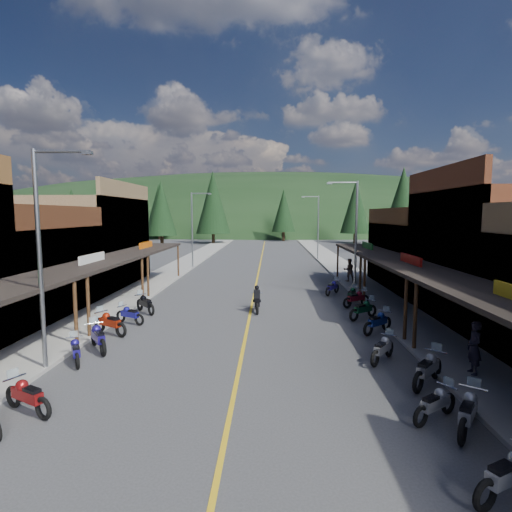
# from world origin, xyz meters

# --- Properties ---
(ground) EXTENTS (220.00, 220.00, 0.00)m
(ground) POSITION_xyz_m (0.00, 0.00, 0.00)
(ground) COLOR #38383A
(ground) RESTS_ON ground
(centerline) EXTENTS (0.15, 90.00, 0.01)m
(centerline) POSITION_xyz_m (0.00, 20.00, 0.01)
(centerline) COLOR gold
(centerline) RESTS_ON ground
(sidewalk_west) EXTENTS (3.40, 94.00, 0.15)m
(sidewalk_west) POSITION_xyz_m (-8.70, 20.00, 0.07)
(sidewalk_west) COLOR gray
(sidewalk_west) RESTS_ON ground
(sidewalk_east) EXTENTS (3.40, 94.00, 0.15)m
(sidewalk_east) POSITION_xyz_m (8.70, 20.00, 0.07)
(sidewalk_east) COLOR gray
(sidewalk_east) RESTS_ON ground
(shop_west_2) EXTENTS (10.90, 9.00, 6.20)m
(shop_west_2) POSITION_xyz_m (-13.75, 1.70, 2.53)
(shop_west_2) COLOR #3F2111
(shop_west_2) RESTS_ON ground
(shop_west_3) EXTENTS (10.90, 10.20, 8.20)m
(shop_west_3) POSITION_xyz_m (-13.78, 11.30, 3.52)
(shop_west_3) COLOR brown
(shop_west_3) RESTS_ON ground
(shop_east_2) EXTENTS (10.90, 9.00, 8.20)m
(shop_east_2) POSITION_xyz_m (13.78, 1.70, 3.52)
(shop_east_2) COLOR #562B19
(shop_east_2) RESTS_ON ground
(shop_east_3) EXTENTS (10.90, 10.20, 6.20)m
(shop_east_3) POSITION_xyz_m (13.75, 11.30, 2.53)
(shop_east_3) COLOR #4C2D16
(shop_east_3) RESTS_ON ground
(streetlight_0) EXTENTS (2.16, 0.18, 8.00)m
(streetlight_0) POSITION_xyz_m (-6.95, -6.00, 4.46)
(streetlight_0) COLOR gray
(streetlight_0) RESTS_ON ground
(streetlight_1) EXTENTS (2.16, 0.18, 8.00)m
(streetlight_1) POSITION_xyz_m (-6.95, 22.00, 4.46)
(streetlight_1) COLOR gray
(streetlight_1) RESTS_ON ground
(streetlight_2) EXTENTS (2.16, 0.18, 8.00)m
(streetlight_2) POSITION_xyz_m (6.95, 8.00, 4.46)
(streetlight_2) COLOR gray
(streetlight_2) RESTS_ON ground
(streetlight_3) EXTENTS (2.16, 0.18, 8.00)m
(streetlight_3) POSITION_xyz_m (6.95, 30.00, 4.46)
(streetlight_3) COLOR gray
(streetlight_3) RESTS_ON ground
(ridge_hill) EXTENTS (310.00, 140.00, 60.00)m
(ridge_hill) POSITION_xyz_m (0.00, 135.00, 0.00)
(ridge_hill) COLOR black
(ridge_hill) RESTS_ON ground
(pine_0) EXTENTS (5.04, 5.04, 11.00)m
(pine_0) POSITION_xyz_m (-40.00, 62.00, 6.48)
(pine_0) COLOR black
(pine_0) RESTS_ON ground
(pine_1) EXTENTS (5.88, 5.88, 12.50)m
(pine_1) POSITION_xyz_m (-24.00, 70.00, 7.24)
(pine_1) COLOR black
(pine_1) RESTS_ON ground
(pine_2) EXTENTS (6.72, 6.72, 14.00)m
(pine_2) POSITION_xyz_m (-10.00, 58.00, 7.99)
(pine_2) COLOR black
(pine_2) RESTS_ON ground
(pine_3) EXTENTS (5.04, 5.04, 11.00)m
(pine_3) POSITION_xyz_m (4.00, 66.00, 6.48)
(pine_3) COLOR black
(pine_3) RESTS_ON ground
(pine_4) EXTENTS (5.88, 5.88, 12.50)m
(pine_4) POSITION_xyz_m (18.00, 60.00, 7.24)
(pine_4) COLOR black
(pine_4) RESTS_ON ground
(pine_5) EXTENTS (6.72, 6.72, 14.00)m
(pine_5) POSITION_xyz_m (34.00, 72.00, 7.99)
(pine_5) COLOR black
(pine_5) RESTS_ON ground
(pine_6) EXTENTS (5.04, 5.04, 11.00)m
(pine_6) POSITION_xyz_m (46.00, 64.00, 6.48)
(pine_6) COLOR black
(pine_6) RESTS_ON ground
(pine_7) EXTENTS (5.88, 5.88, 12.50)m
(pine_7) POSITION_xyz_m (-32.00, 76.00, 7.24)
(pine_7) COLOR black
(pine_7) RESTS_ON ground
(pine_8) EXTENTS (4.48, 4.48, 10.00)m
(pine_8) POSITION_xyz_m (-22.00, 40.00, 5.98)
(pine_8) COLOR black
(pine_8) RESTS_ON ground
(pine_9) EXTENTS (4.93, 4.93, 10.80)m
(pine_9) POSITION_xyz_m (24.00, 45.00, 6.38)
(pine_9) COLOR black
(pine_9) RESTS_ON ground
(pine_10) EXTENTS (5.38, 5.38, 11.60)m
(pine_10) POSITION_xyz_m (-18.00, 50.00, 6.78)
(pine_10) COLOR black
(pine_10) RESTS_ON ground
(pine_11) EXTENTS (5.82, 5.82, 12.40)m
(pine_11) POSITION_xyz_m (20.00, 38.00, 7.19)
(pine_11) COLOR black
(pine_11) RESTS_ON ground
(bike_west_4) EXTENTS (2.14, 1.56, 1.18)m
(bike_west_4) POSITION_xyz_m (-5.83, -9.13, 0.59)
(bike_west_4) COLOR maroon
(bike_west_4) RESTS_ON ground
(bike_west_5) EXTENTS (1.52, 1.97, 1.09)m
(bike_west_5) POSITION_xyz_m (-6.34, -5.24, 0.55)
(bike_west_5) COLOR navy
(bike_west_5) RESTS_ON ground
(bike_west_6) EXTENTS (1.92, 2.25, 1.28)m
(bike_west_6) POSITION_xyz_m (-6.08, -3.82, 0.64)
(bike_west_6) COLOR navy
(bike_west_6) RESTS_ON ground
(bike_west_7) EXTENTS (2.29, 1.78, 1.27)m
(bike_west_7) POSITION_xyz_m (-6.48, -1.57, 0.64)
(bike_west_7) COLOR #9A200B
(bike_west_7) RESTS_ON ground
(bike_west_8) EXTENTS (2.00, 1.46, 1.10)m
(bike_west_8) POSITION_xyz_m (-6.20, 0.34, 0.55)
(bike_west_8) COLOR navy
(bike_west_8) RESTS_ON ground
(bike_west_9) EXTENTS (1.97, 2.07, 1.23)m
(bike_west_9) POSITION_xyz_m (-6.11, 2.64, 0.61)
(bike_west_9) COLOR black
(bike_west_9) RESTS_ON ground
(bike_east_2) EXTENTS (2.13, 1.58, 1.17)m
(bike_east_2) POSITION_xyz_m (5.94, -12.21, 0.59)
(bike_east_2) COLOR #A4A5A9
(bike_east_2) RESTS_ON ground
(bike_east_3) EXTENTS (1.81, 2.16, 1.22)m
(bike_east_3) POSITION_xyz_m (6.38, -9.67, 0.61)
(bike_east_3) COLOR #9B9BA0
(bike_east_3) RESTS_ON ground
(bike_east_4) EXTENTS (1.88, 1.61, 1.07)m
(bike_east_4) POSITION_xyz_m (5.75, -9.10, 0.54)
(bike_east_4) COLOR gray
(bike_east_4) RESTS_ON ground
(bike_east_5) EXTENTS (2.03, 2.15, 1.27)m
(bike_east_5) POSITION_xyz_m (6.44, -6.80, 0.63)
(bike_east_5) COLOR gray
(bike_east_5) RESTS_ON ground
(bike_east_6) EXTENTS (1.75, 2.00, 1.15)m
(bike_east_6) POSITION_xyz_m (5.53, -4.65, 0.57)
(bike_east_6) COLOR gray
(bike_east_6) RESTS_ON ground
(bike_east_7) EXTENTS (2.07, 1.93, 1.21)m
(bike_east_7) POSITION_xyz_m (6.35, -0.88, 0.61)
(bike_east_7) COLOR navy
(bike_east_7) RESTS_ON ground
(bike_east_8) EXTENTS (2.11, 1.86, 1.21)m
(bike_east_8) POSITION_xyz_m (6.25, 1.70, 0.61)
(bike_east_8) COLOR #0D4124
(bike_east_8) RESTS_ON ground
(bike_east_9) EXTENTS (2.11, 1.69, 1.18)m
(bike_east_9) POSITION_xyz_m (6.50, 4.65, 0.59)
(bike_east_9) COLOR maroon
(bike_east_9) RESTS_ON ground
(bike_east_10) EXTENTS (1.45, 2.07, 1.13)m
(bike_east_10) POSITION_xyz_m (6.48, 5.92, 0.56)
(bike_east_10) COLOR #0D4122
(bike_east_10) RESTS_ON ground
(bike_east_11) EXTENTS (1.68, 2.05, 1.15)m
(bike_east_11) POSITION_xyz_m (5.61, 8.45, 0.58)
(bike_east_11) COLOR navy
(bike_east_11) RESTS_ON ground
(rider_on_bike) EXTENTS (0.84, 2.18, 1.64)m
(rider_on_bike) POSITION_xyz_m (0.38, 3.21, 0.66)
(rider_on_bike) COLOR black
(rider_on_bike) RESTS_ON ground
(pedestrian_east_a) EXTENTS (0.46, 0.70, 1.89)m
(pedestrian_east_a) POSITION_xyz_m (8.30, -6.08, 1.09)
(pedestrian_east_a) COLOR black
(pedestrian_east_a) RESTS_ON sidewalk_east
(pedestrian_east_b) EXTENTS (0.97, 0.60, 1.91)m
(pedestrian_east_b) POSITION_xyz_m (7.74, 13.41, 1.11)
(pedestrian_east_b) COLOR brown
(pedestrian_east_b) RESTS_ON sidewalk_east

